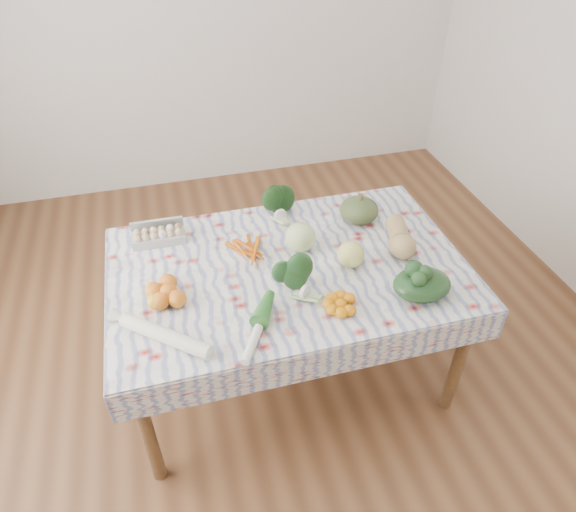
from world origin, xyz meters
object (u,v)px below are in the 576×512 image
at_px(dining_table, 288,279).
at_px(cabbage, 300,237).
at_px(butternut_squash, 400,236).
at_px(kabocha_squash, 359,210).
at_px(grapefruit, 351,254).
at_px(egg_carton, 159,237).

bearing_deg(dining_table, cabbage, 49.74).
bearing_deg(butternut_squash, kabocha_squash, 127.94).
height_order(dining_table, grapefruit, grapefruit).
bearing_deg(grapefruit, butternut_squash, 14.13).
distance_m(egg_carton, grapefruit, 0.95).
relative_size(egg_carton, butternut_squash, 0.94).
xyz_separation_m(egg_carton, kabocha_squash, (1.02, -0.08, 0.03)).
bearing_deg(egg_carton, dining_table, -30.15).
distance_m(dining_table, butternut_squash, 0.58).
distance_m(dining_table, kabocha_squash, 0.55).
bearing_deg(dining_table, grapefruit, -14.15).
height_order(egg_carton, grapefruit, grapefruit).
xyz_separation_m(dining_table, kabocha_squash, (0.45, 0.26, 0.15)).
relative_size(kabocha_squash, butternut_squash, 0.73).
height_order(egg_carton, kabocha_squash, kabocha_squash).
xyz_separation_m(egg_carton, butternut_squash, (1.13, -0.34, 0.03)).
xyz_separation_m(dining_table, egg_carton, (-0.57, 0.34, 0.12)).
xyz_separation_m(kabocha_squash, cabbage, (-0.36, -0.16, 0.01)).
bearing_deg(egg_carton, butternut_squash, -15.99).
distance_m(egg_carton, butternut_squash, 1.18).
bearing_deg(cabbage, kabocha_squash, 23.26).
height_order(kabocha_squash, cabbage, cabbage).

